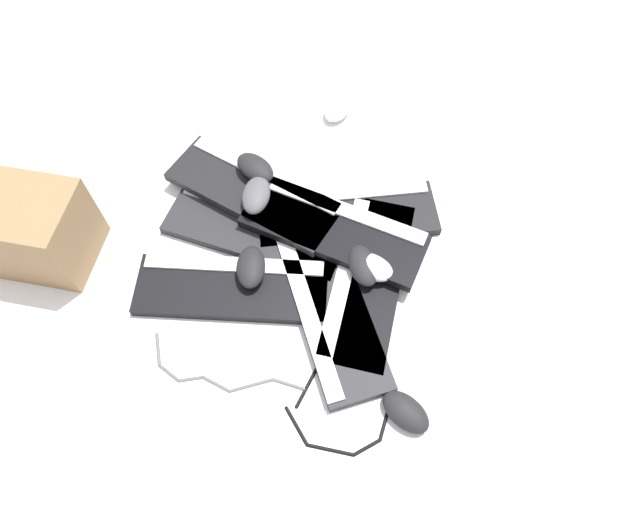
{
  "coord_description": "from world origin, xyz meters",
  "views": [
    {
      "loc": [
        -0.52,
        -0.29,
        1.19
      ],
      "look_at": [
        0.07,
        0.02,
        0.03
      ],
      "focal_mm": 32.0,
      "sensor_mm": 36.0,
      "label": 1
    }
  ],
  "objects_px": {
    "keyboard_5": "(334,230)",
    "mouse_5": "(255,168)",
    "keyboard_1": "(256,230)",
    "mouse_2": "(338,108)",
    "keyboard_4": "(367,280)",
    "keyboard_0": "(347,214)",
    "keyboard_2": "(232,288)",
    "keyboard_6": "(254,192)",
    "mouse_0": "(406,412)",
    "mouse_1": "(363,265)",
    "keyboard_3": "(330,309)",
    "mouse_6": "(251,267)",
    "cardboard_box": "(34,229)",
    "mouse_3": "(256,195)",
    "mouse_4": "(370,267)"
  },
  "relations": [
    {
      "from": "mouse_3",
      "to": "mouse_4",
      "type": "bearing_deg",
      "value": -116.46
    },
    {
      "from": "keyboard_5",
      "to": "cardboard_box",
      "type": "height_order",
      "value": "cardboard_box"
    },
    {
      "from": "keyboard_0",
      "to": "keyboard_4",
      "type": "distance_m",
      "value": 0.19
    },
    {
      "from": "keyboard_6",
      "to": "mouse_2",
      "type": "xyz_separation_m",
      "value": [
        0.37,
        -0.05,
        -0.02
      ]
    },
    {
      "from": "keyboard_0",
      "to": "keyboard_3",
      "type": "height_order",
      "value": "same"
    },
    {
      "from": "mouse_4",
      "to": "mouse_6",
      "type": "relative_size",
      "value": 1.0
    },
    {
      "from": "mouse_2",
      "to": "mouse_4",
      "type": "xyz_separation_m",
      "value": [
        -0.43,
        -0.3,
        0.03
      ]
    },
    {
      "from": "keyboard_1",
      "to": "keyboard_3",
      "type": "bearing_deg",
      "value": -111.42
    },
    {
      "from": "keyboard_4",
      "to": "mouse_3",
      "type": "relative_size",
      "value": 4.21
    },
    {
      "from": "keyboard_2",
      "to": "cardboard_box",
      "type": "xyz_separation_m",
      "value": [
        -0.12,
        0.44,
        0.09
      ]
    },
    {
      "from": "keyboard_4",
      "to": "keyboard_6",
      "type": "xyz_separation_m",
      "value": [
        0.08,
        0.35,
        0.03
      ]
    },
    {
      "from": "cardboard_box",
      "to": "keyboard_0",
      "type": "bearing_deg",
      "value": -54.19
    },
    {
      "from": "keyboard_2",
      "to": "mouse_5",
      "type": "xyz_separation_m",
      "value": [
        0.28,
        0.1,
        0.07
      ]
    },
    {
      "from": "mouse_1",
      "to": "mouse_2",
      "type": "relative_size",
      "value": 1.0
    },
    {
      "from": "mouse_0",
      "to": "mouse_3",
      "type": "height_order",
      "value": "mouse_3"
    },
    {
      "from": "keyboard_0",
      "to": "mouse_5",
      "type": "bearing_deg",
      "value": 95.5
    },
    {
      "from": "keyboard_6",
      "to": "cardboard_box",
      "type": "height_order",
      "value": "cardboard_box"
    },
    {
      "from": "keyboard_5",
      "to": "mouse_5",
      "type": "distance_m",
      "value": 0.25
    },
    {
      "from": "keyboard_0",
      "to": "keyboard_6",
      "type": "xyz_separation_m",
      "value": [
        -0.07,
        0.23,
        0.03
      ]
    },
    {
      "from": "mouse_1",
      "to": "mouse_6",
      "type": "distance_m",
      "value": 0.26
    },
    {
      "from": "keyboard_2",
      "to": "keyboard_3",
      "type": "xyz_separation_m",
      "value": [
        0.06,
        -0.23,
        0.0
      ]
    },
    {
      "from": "keyboard_2",
      "to": "keyboard_3",
      "type": "relative_size",
      "value": 1.11
    },
    {
      "from": "mouse_1",
      "to": "mouse_6",
      "type": "xyz_separation_m",
      "value": [
        -0.12,
        0.23,
        0.0
      ]
    },
    {
      "from": "keyboard_0",
      "to": "keyboard_6",
      "type": "relative_size",
      "value": 1.0
    },
    {
      "from": "keyboard_4",
      "to": "keyboard_1",
      "type": "bearing_deg",
      "value": 90.55
    },
    {
      "from": "keyboard_0",
      "to": "keyboard_6",
      "type": "bearing_deg",
      "value": 106.71
    },
    {
      "from": "keyboard_4",
      "to": "keyboard_5",
      "type": "distance_m",
      "value": 0.14
    },
    {
      "from": "mouse_6",
      "to": "cardboard_box",
      "type": "bearing_deg",
      "value": 81.36
    },
    {
      "from": "mouse_4",
      "to": "mouse_0",
      "type": "bearing_deg",
      "value": -53.31
    },
    {
      "from": "keyboard_5",
      "to": "keyboard_4",
      "type": "bearing_deg",
      "value": -120.35
    },
    {
      "from": "mouse_4",
      "to": "keyboard_5",
      "type": "bearing_deg",
      "value": 153.99
    },
    {
      "from": "keyboard_1",
      "to": "mouse_0",
      "type": "xyz_separation_m",
      "value": [
        -0.24,
        -0.5,
        0.01
      ]
    },
    {
      "from": "mouse_1",
      "to": "mouse_2",
      "type": "bearing_deg",
      "value": -9.03
    },
    {
      "from": "keyboard_0",
      "to": "mouse_5",
      "type": "relative_size",
      "value": 4.07
    },
    {
      "from": "keyboard_1",
      "to": "keyboard_2",
      "type": "height_order",
      "value": "same"
    },
    {
      "from": "keyboard_6",
      "to": "mouse_0",
      "type": "distance_m",
      "value": 0.63
    },
    {
      "from": "mouse_2",
      "to": "mouse_5",
      "type": "xyz_separation_m",
      "value": [
        -0.33,
        0.07,
        0.06
      ]
    },
    {
      "from": "keyboard_0",
      "to": "keyboard_6",
      "type": "distance_m",
      "value": 0.24
    },
    {
      "from": "keyboard_2",
      "to": "mouse_3",
      "type": "relative_size",
      "value": 4.21
    },
    {
      "from": "keyboard_3",
      "to": "mouse_2",
      "type": "height_order",
      "value": "mouse_2"
    },
    {
      "from": "keyboard_2",
      "to": "cardboard_box",
      "type": "bearing_deg",
      "value": 104.78
    },
    {
      "from": "keyboard_3",
      "to": "mouse_6",
      "type": "xyz_separation_m",
      "value": [
        -0.01,
        0.2,
        0.04
      ]
    },
    {
      "from": "keyboard_1",
      "to": "mouse_1",
      "type": "relative_size",
      "value": 4.16
    },
    {
      "from": "keyboard_0",
      "to": "mouse_2",
      "type": "bearing_deg",
      "value": 30.74
    },
    {
      "from": "mouse_2",
      "to": "mouse_5",
      "type": "bearing_deg",
      "value": -13.54
    },
    {
      "from": "keyboard_3",
      "to": "mouse_6",
      "type": "bearing_deg",
      "value": 91.96
    },
    {
      "from": "keyboard_1",
      "to": "keyboard_3",
      "type": "height_order",
      "value": "same"
    },
    {
      "from": "keyboard_1",
      "to": "mouse_5",
      "type": "relative_size",
      "value": 4.16
    },
    {
      "from": "keyboard_0",
      "to": "mouse_0",
      "type": "xyz_separation_m",
      "value": [
        -0.38,
        -0.32,
        0.01
      ]
    },
    {
      "from": "keyboard_3",
      "to": "mouse_3",
      "type": "distance_m",
      "value": 0.33
    }
  ]
}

